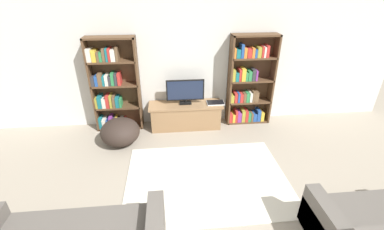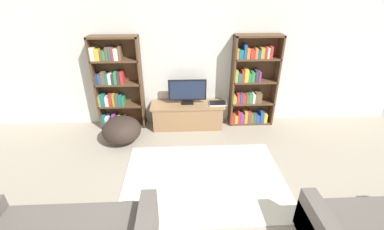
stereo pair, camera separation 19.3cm
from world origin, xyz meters
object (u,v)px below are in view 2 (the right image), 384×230
television (187,91)px  beanbag_ottoman (122,130)px  tv_stand (188,115)px  laptop (218,103)px  bookshelf_right (251,84)px  bookshelf_left (116,85)px

television → beanbag_ottoman: television is taller
tv_stand → beanbag_ottoman: bearing=-157.5°
television → laptop: (0.61, -0.05, -0.26)m
bookshelf_right → tv_stand: size_ratio=1.25×
bookshelf_left → beanbag_ottoman: (0.16, -0.66, -0.66)m
bookshelf_right → beanbag_ottoman: bookshelf_right is taller
television → bookshelf_left: bearing=175.8°
bookshelf_left → bookshelf_right: same height
tv_stand → beanbag_ottoman: size_ratio=2.07×
bookshelf_right → television: bearing=-175.6°
bookshelf_right → beanbag_ottoman: bearing=-165.7°
television → beanbag_ottoman: 1.48m
laptop → beanbag_ottoman: laptop is taller
laptop → television: bearing=175.1°
laptop → beanbag_ottoman: bearing=-165.1°
tv_stand → television: size_ratio=1.97×
tv_stand → beanbag_ottoman: 1.37m
bookshelf_right → laptop: bearing=-167.6°
bookshelf_left → laptop: (2.03, -0.16, -0.38)m
bookshelf_left → bookshelf_right: (2.74, -0.00, -0.04)m
bookshelf_left → tv_stand: bearing=-5.4°
tv_stand → television: bearing=90.0°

